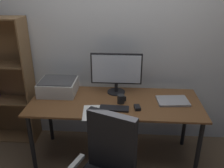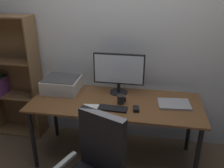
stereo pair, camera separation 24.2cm
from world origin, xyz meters
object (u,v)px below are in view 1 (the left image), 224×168
object	(u,v)px
mouse	(137,108)
printer	(58,87)
desk	(115,108)
laptop	(173,101)
bookshelf	(4,83)
monitor	(116,71)
keyboard	(114,108)
coffee_mug	(121,99)

from	to	relation	value
mouse	printer	bearing A→B (deg)	151.15
desk	mouse	world-z (taller)	mouse
laptop	bookshelf	size ratio (longest dim) A/B	0.21
monitor	keyboard	world-z (taller)	monitor
laptop	printer	xyz separation A→B (m)	(-1.25, 0.13, 0.07)
bookshelf	printer	bearing A→B (deg)	-14.95
bookshelf	laptop	bearing A→B (deg)	-9.38
monitor	coffee_mug	size ratio (longest dim) A/B	6.06
desk	keyboard	size ratio (longest dim) A/B	6.18
keyboard	mouse	distance (m)	0.23
desk	laptop	size ratio (longest dim) A/B	5.60
desk	coffee_mug	size ratio (longest dim) A/B	19.36
keyboard	monitor	bearing A→B (deg)	92.71
keyboard	bookshelf	world-z (taller)	bookshelf
desk	mouse	size ratio (longest dim) A/B	18.66
desk	monitor	distance (m)	0.40
laptop	mouse	bearing A→B (deg)	-160.11
laptop	printer	size ratio (longest dim) A/B	0.80
monitor	bookshelf	world-z (taller)	bookshelf
printer	keyboard	bearing A→B (deg)	-26.80
mouse	printer	distance (m)	0.93
coffee_mug	laptop	distance (m)	0.55
coffee_mug	printer	bearing A→B (deg)	164.80
desk	laptop	world-z (taller)	laptop
monitor	keyboard	xyz separation A→B (m)	(0.00, -0.39, -0.25)
monitor	bookshelf	size ratio (longest dim) A/B	0.36
monitor	bookshelf	xyz separation A→B (m)	(-1.38, 0.14, -0.24)
desk	monitor	xyz separation A→B (m)	(0.00, 0.22, 0.34)
desk	mouse	xyz separation A→B (m)	(0.23, -0.15, 0.09)
keyboard	printer	size ratio (longest dim) A/B	0.72
desk	coffee_mug	xyz separation A→B (m)	(0.06, -0.03, 0.12)
keyboard	bookshelf	bearing A→B (deg)	161.78
monitor	desk	bearing A→B (deg)	-90.25
keyboard	desk	bearing A→B (deg)	93.25
keyboard	mouse	size ratio (longest dim) A/B	3.02
desk	mouse	bearing A→B (deg)	-33.11
printer	bookshelf	xyz separation A→B (m)	(-0.73, 0.20, -0.06)
desk	bookshelf	distance (m)	1.43
desk	bookshelf	xyz separation A→B (m)	(-1.38, 0.36, 0.10)
monitor	laptop	world-z (taller)	monitor
coffee_mug	printer	world-z (taller)	printer
desk	laptop	xyz separation A→B (m)	(0.60, 0.03, 0.09)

